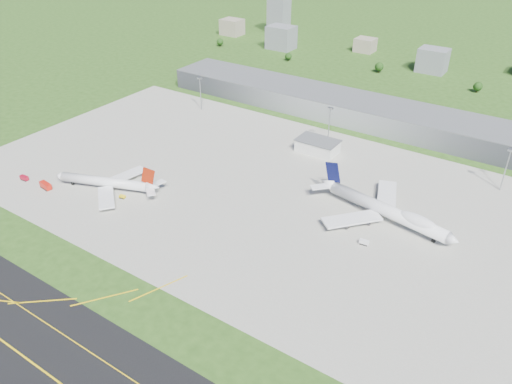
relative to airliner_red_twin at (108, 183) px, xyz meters
The scene contains 24 objects.
ground 172.92m from the airliner_red_twin, 67.46° to the left, with size 1400.00×1400.00×0.00m, color #2A4C17.
taxiway 120.35m from the airliner_red_twin, 56.56° to the right, with size 1400.00×60.00×0.06m, color black.
apron 91.13m from the airliner_red_twin, 33.07° to the left, with size 360.00×190.00×0.08m, color gray.
terminal 186.82m from the airliner_red_twin, 69.22° to the left, with size 300.00×42.00×15.00m, color gray.
ops_building 133.57m from the airliner_red_twin, 55.18° to the left, with size 26.00×16.00×8.00m, color silver.
mast_west 129.79m from the airliner_red_twin, 105.14° to the left, with size 3.50×2.00×25.90m.
mast_center 146.71m from the airliner_red_twin, 58.54° to the left, with size 3.50×2.00×25.90m.
mast_east 224.51m from the airliner_red_twin, 33.79° to the left, with size 3.50×2.00×25.90m.
airliner_red_twin is the anchor object (origin of this frame).
airliner_blue_quad 154.56m from the airliner_red_twin, 22.34° to the left, with size 81.21×62.93×21.31m.
fire_truck 36.93m from the airliner_red_twin, 148.12° to the right, with size 8.80×4.22×3.73m.
crash_tender 54.26m from the airliner_red_twin, 157.84° to the right, with size 5.47×2.72×2.84m.
tug_yellow 13.82m from the airliner_red_twin, 10.01° to the right, with size 3.77×2.63×1.73m.
van_white_near 138.05m from the airliner_red_twin, 19.78° to the left, with size 2.77×5.34×2.62m.
van_white_far 146.00m from the airliner_red_twin, 13.09° to the left, with size 4.83×2.68×2.41m.
bldg_far_w 363.76m from the airliner_red_twin, 115.00° to the left, with size 24.00×20.00×18.00m, color gray.
bldg_w 318.39m from the airliner_red_twin, 103.39° to the left, with size 28.00×22.00×24.00m, color slate.
bldg_cw 349.72m from the airliner_red_twin, 88.97° to the left, with size 20.00×18.00×14.00m, color gray.
bldg_c 331.15m from the airliner_red_twin, 74.90° to the left, with size 26.00×20.00×22.00m, color slate.
bldg_tall_w 387.14m from the airliner_red_twin, 107.10° to the left, with size 22.00×20.00×44.00m, color slate.
tree_far_w 309.98m from the airliner_red_twin, 115.56° to the left, with size 7.20×7.20×8.80m.
tree_w 278.11m from the airliner_red_twin, 99.05° to the left, with size 6.75×6.75×8.25m.
tree_c 293.33m from the airliner_red_twin, 80.92° to the left, with size 8.10×8.10×9.90m.
tree_e 315.59m from the airliner_red_twin, 64.42° to the left, with size 7.65×7.65×9.35m.
Camera 1 is at (140.30, -166.64, 147.12)m, focal length 35.00 mm.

